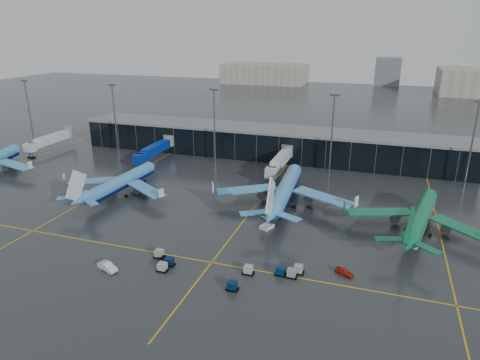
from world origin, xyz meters
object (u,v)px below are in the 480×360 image
(service_van_red, at_px, (344,272))
(mobile_airstair, at_px, (267,225))
(airliner_klm_near, at_px, (286,181))
(baggage_carts, at_px, (229,269))
(airliner_aer_lingus, at_px, (422,207))
(service_van_white, at_px, (107,267))
(airliner_arkefly, at_px, (121,174))

(service_van_red, bearing_deg, mobile_airstair, 80.94)
(airliner_klm_near, bearing_deg, baggage_carts, -96.72)
(airliner_klm_near, bearing_deg, service_van_red, -61.41)
(mobile_airstair, height_order, service_van_red, mobile_airstair)
(service_van_red, bearing_deg, baggage_carts, 135.11)
(airliner_aer_lingus, relative_size, mobile_airstair, 10.35)
(baggage_carts, bearing_deg, mobile_airstair, 85.18)
(airliner_klm_near, xyz_separation_m, service_van_red, (18.63, -30.55, -6.10))
(airliner_aer_lingus, bearing_deg, airliner_klm_near, -178.35)
(baggage_carts, xyz_separation_m, service_van_white, (-22.79, -6.71, 0.02))
(airliner_arkefly, height_order, baggage_carts, airliner_arkefly)
(airliner_arkefly, relative_size, mobile_airstair, 10.11)
(airliner_arkefly, distance_m, service_van_red, 68.46)
(airliner_arkefly, bearing_deg, airliner_aer_lingus, 4.51)
(airliner_aer_lingus, height_order, mobile_airstair, airliner_aer_lingus)
(airliner_aer_lingus, xyz_separation_m, baggage_carts, (-35.77, -30.97, -5.27))
(airliner_aer_lingus, bearing_deg, service_van_red, -108.93)
(airliner_arkefly, xyz_separation_m, mobile_airstair, (44.79, -8.37, -5.12))
(mobile_airstair, bearing_deg, airliner_aer_lingus, 38.06)
(mobile_airstair, xyz_separation_m, service_van_white, (-24.58, -27.92, 0.01))
(airliner_arkefly, distance_m, baggage_carts, 52.45)
(service_van_white, bearing_deg, service_van_red, -53.51)
(airliner_aer_lingus, bearing_deg, service_van_white, -135.52)
(service_van_white, bearing_deg, mobile_airstair, -21.38)
(airliner_aer_lingus, distance_m, mobile_airstair, 35.74)
(baggage_carts, distance_m, service_van_red, 22.09)
(airliner_arkefly, relative_size, baggage_carts, 1.26)
(airliner_arkefly, relative_size, airliner_klm_near, 0.88)
(baggage_carts, relative_size, service_van_red, 8.27)
(airliner_arkefly, distance_m, airliner_klm_near, 46.13)
(baggage_carts, bearing_deg, service_van_red, 16.63)
(airliner_aer_lingus, bearing_deg, baggage_carts, -127.40)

